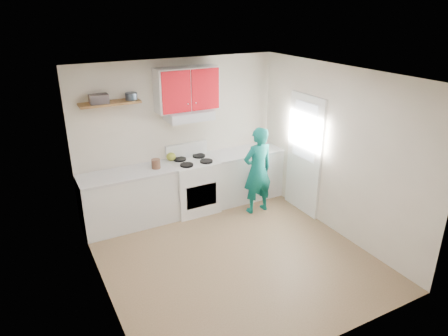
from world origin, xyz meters
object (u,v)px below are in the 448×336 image
tin (131,96)px  crock (156,164)px  person (258,171)px  kettle (171,157)px  stove (194,186)px

tin → crock: (0.26, -0.18, -1.11)m
tin → person: tin is taller
kettle → person: bearing=-51.0°
tin → crock: size_ratio=1.04×
person → stove: bearing=-32.2°
stove → tin: size_ratio=5.11×
stove → kettle: bearing=147.7°
stove → kettle: kettle is taller
kettle → crock: 0.40m
tin → person: (1.87, -0.72, -1.33)m
stove → crock: crock is taller
stove → person: size_ratio=0.60×
kettle → stove: bearing=-52.4°
tin → person: bearing=-21.2°
stove → person: (0.95, -0.56, 0.30)m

